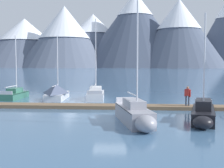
% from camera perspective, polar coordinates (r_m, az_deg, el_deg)
% --- Properties ---
extents(ground_plane, '(700.00, 700.00, 0.00)m').
position_cam_1_polar(ground_plane, '(22.11, -0.47, -6.33)').
color(ground_plane, '#426689').
extents(mountain_west_summit, '(92.21, 92.21, 40.96)m').
position_cam_1_polar(mountain_west_summit, '(262.72, -16.59, 7.89)').
color(mountain_west_summit, '#4C566B').
rests_on(mountain_west_summit, ground).
extents(mountain_central_massif, '(72.45, 72.45, 47.91)m').
position_cam_1_polar(mountain_central_massif, '(236.14, -9.21, 9.41)').
color(mountain_central_massif, slate).
rests_on(mountain_central_massif, ground).
extents(mountain_shoulder_ridge, '(90.44, 90.44, 45.60)m').
position_cam_1_polar(mountain_shoulder_ridge, '(257.79, -3.70, 8.58)').
color(mountain_shoulder_ridge, '#424C60').
rests_on(mountain_shoulder_ridge, ground).
extents(mountain_east_summit, '(89.67, 89.67, 60.66)m').
position_cam_1_polar(mountain_east_summit, '(243.69, 4.49, 10.58)').
color(mountain_east_summit, '#424C60').
rests_on(mountain_east_summit, ground).
extents(mountain_rear_spur, '(71.79, 71.79, 51.59)m').
position_cam_1_polar(mountain_rear_spur, '(230.25, 12.85, 9.87)').
color(mountain_rear_spur, '#4C566B').
rests_on(mountain_rear_spur, ground).
extents(dock, '(26.10, 3.03, 0.30)m').
position_cam_1_polar(dock, '(26.03, -0.13, -4.40)').
color(dock, brown).
rests_on(dock, ground).
extents(sailboat_nearest_berth, '(1.93, 5.62, 7.05)m').
position_cam_1_polar(sailboat_nearest_berth, '(34.85, -18.13, -1.86)').
color(sailboat_nearest_berth, '#336B56').
rests_on(sailboat_nearest_berth, ground).
extents(sailboat_second_berth, '(2.11, 6.34, 6.97)m').
position_cam_1_polar(sailboat_second_berth, '(32.86, -10.58, -1.56)').
color(sailboat_second_berth, silver).
rests_on(sailboat_second_berth, ground).
extents(sailboat_mid_dock_port, '(1.94, 6.16, 8.78)m').
position_cam_1_polar(sailboat_mid_dock_port, '(32.56, -3.14, -1.92)').
color(sailboat_mid_dock_port, white).
rests_on(sailboat_mid_dock_port, ground).
extents(sailboat_mid_dock_starboard, '(2.64, 6.48, 7.93)m').
position_cam_1_polar(sailboat_mid_dock_starboard, '(19.43, 4.51, -5.85)').
color(sailboat_mid_dock_starboard, '#93939E').
rests_on(sailboat_mid_dock_starboard, ground).
extents(sailboat_far_berth, '(2.89, 6.09, 7.27)m').
position_cam_1_polar(sailboat_far_berth, '(20.98, 17.29, -5.46)').
color(sailboat_far_berth, black).
rests_on(sailboat_far_berth, ground).
extents(person_on_dock, '(0.47, 0.41, 1.69)m').
position_cam_1_polar(person_on_dock, '(26.19, 14.46, -2.02)').
color(person_on_dock, '#384256').
rests_on(person_on_dock, dock).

